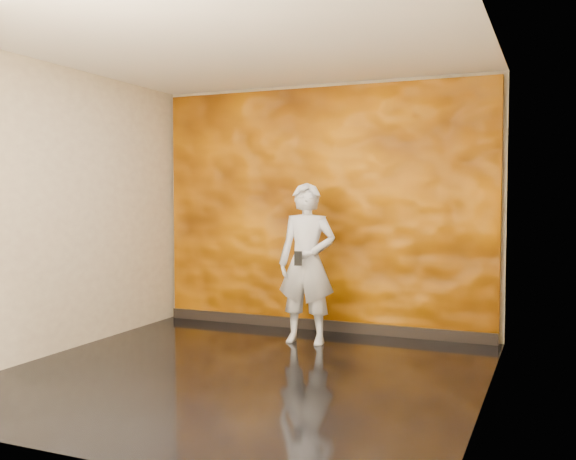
# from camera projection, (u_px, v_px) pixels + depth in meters

# --- Properties ---
(room) EXTENTS (4.02, 4.02, 2.81)m
(room) POSITION_uv_depth(u_px,v_px,m) (243.00, 211.00, 5.48)
(room) COLOR black
(room) RESTS_ON ground
(feature_wall) EXTENTS (3.90, 0.06, 2.75)m
(feature_wall) POSITION_uv_depth(u_px,v_px,m) (321.00, 209.00, 7.29)
(feature_wall) COLOR orange
(feature_wall) RESTS_ON ground
(baseboard) EXTENTS (3.90, 0.04, 0.12)m
(baseboard) POSITION_uv_depth(u_px,v_px,m) (320.00, 325.00, 7.32)
(baseboard) COLOR black
(baseboard) RESTS_ON ground
(man) EXTENTS (0.63, 0.44, 1.67)m
(man) POSITION_uv_depth(u_px,v_px,m) (307.00, 263.00, 6.66)
(man) COLOR #A4A9B5
(man) RESTS_ON ground
(phone) EXTENTS (0.08, 0.03, 0.15)m
(phone) POSITION_uv_depth(u_px,v_px,m) (298.00, 258.00, 6.43)
(phone) COLOR black
(phone) RESTS_ON man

